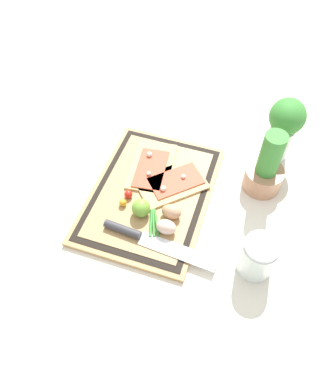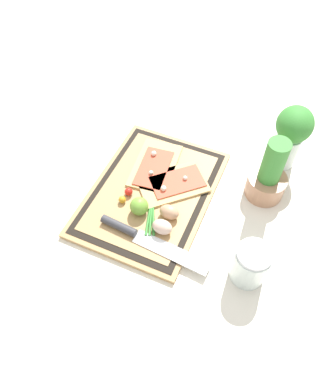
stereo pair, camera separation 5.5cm
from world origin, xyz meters
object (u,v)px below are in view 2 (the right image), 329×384
(pizza_slice_near, at_px, (155,166))
(sauce_jar, at_px, (250,266))
(herb_glass, at_px, (292,133))
(egg_brown, at_px, (169,212))
(knife, at_px, (136,234))
(lime, at_px, (139,206))
(egg_pink, at_px, (162,227))
(herb_pot, at_px, (268,177))
(cherry_tomato_yellow, at_px, (122,200))
(pizza_slice_far, at_px, (174,183))
(cherry_tomato_red, at_px, (129,192))

(pizza_slice_near, distance_m, sauce_jar, 0.40)
(pizza_slice_near, relative_size, herb_glass, 1.01)
(egg_brown, xyz_separation_m, sauce_jar, (0.07, 0.24, 0.01))
(knife, bearing_deg, lime, -160.26)
(lime, bearing_deg, sauce_jar, 80.47)
(herb_glass, bearing_deg, egg_brown, -35.41)
(egg_pink, bearing_deg, pizza_slice_near, -150.59)
(herb_pot, bearing_deg, lime, -54.37)
(knife, distance_m, herb_pot, 0.39)
(knife, height_order, cherry_tomato_yellow, knife)
(lime, xyz_separation_m, sauce_jar, (0.05, 0.32, 0.01))
(egg_pink, bearing_deg, sauce_jar, 84.68)
(egg_pink, xyz_separation_m, herb_pot, (-0.24, 0.21, 0.03))
(pizza_slice_near, xyz_separation_m, sauce_jar, (0.21, 0.34, 0.03))
(knife, distance_m, egg_brown, 0.11)
(pizza_slice_far, height_order, herb_glass, herb_glass)
(pizza_slice_near, height_order, egg_pink, egg_pink)
(cherry_tomato_red, bearing_deg, pizza_slice_far, 128.50)
(lime, height_order, herb_glass, herb_glass)
(pizza_slice_near, bearing_deg, lime, 9.39)
(knife, distance_m, lime, 0.08)
(cherry_tomato_yellow, relative_size, sauce_jar, 0.18)
(egg_brown, relative_size, herb_pot, 0.27)
(knife, distance_m, sauce_jar, 0.29)
(pizza_slice_far, bearing_deg, herb_glass, 130.37)
(cherry_tomato_red, xyz_separation_m, sauce_jar, (0.09, 0.37, 0.02))
(cherry_tomato_red, relative_size, cherry_tomato_yellow, 1.11)
(egg_pink, relative_size, lime, 1.08)
(knife, xyz_separation_m, cherry_tomato_yellow, (-0.08, -0.08, 0.00))
(sauce_jar, bearing_deg, cherry_tomato_red, -104.19)
(egg_brown, height_order, lime, lime)
(pizza_slice_far, distance_m, knife, 0.19)
(egg_brown, bearing_deg, egg_pink, 1.48)
(pizza_slice_far, relative_size, cherry_tomato_red, 9.64)
(egg_pink, relative_size, cherry_tomato_yellow, 2.62)
(knife, bearing_deg, pizza_slice_far, 172.88)
(pizza_slice_far, bearing_deg, egg_pink, 11.51)
(cherry_tomato_yellow, xyz_separation_m, herb_pot, (-0.20, 0.35, 0.04))
(egg_pink, bearing_deg, knife, -53.47)
(egg_brown, distance_m, cherry_tomato_yellow, 0.14)
(cherry_tomato_red, bearing_deg, cherry_tomato_yellow, -7.90)
(cherry_tomato_yellow, bearing_deg, pizza_slice_near, 168.72)
(knife, xyz_separation_m, herb_glass, (-0.41, 0.28, 0.10))
(egg_brown, distance_m, herb_glass, 0.41)
(egg_brown, bearing_deg, lime, -77.39)
(knife, relative_size, cherry_tomato_yellow, 15.02)
(herb_glass, bearing_deg, lime, -42.19)
(pizza_slice_near, relative_size, lime, 4.11)
(lime, relative_size, sauce_jar, 0.44)
(pizza_slice_near, height_order, cherry_tomato_red, pizza_slice_near)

